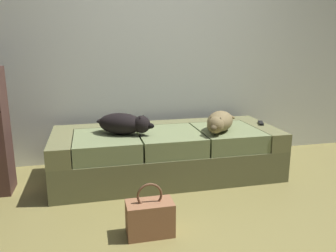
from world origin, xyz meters
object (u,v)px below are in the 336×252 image
Objects in this scene: dog_dark at (124,124)px; handbag at (150,218)px; dog_tan at (219,122)px; tv_remote at (261,123)px; couch at (167,153)px.

handbag is at bearing -86.61° from dog_dark.
dog_tan reaches higher than tv_remote.
couch reaches higher than handbag.
handbag is (0.06, -0.96, -0.44)m from dog_dark.
dog_dark reaches higher than dog_tan.
couch is 5.75× the size of handbag.
tv_remote is 0.40× the size of handbag.
couch is 0.60m from dog_tan.
couch is 4.01× the size of dog_dark.
dog_dark is 1.06m from handbag.
dog_dark is 3.62× the size of tv_remote.
tv_remote is at bearing 0.52° from couch.
handbag is at bearing -109.24° from couch.
dog_dark is (-0.42, -0.07, 0.34)m from couch.
dog_tan is 1.26m from handbag.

